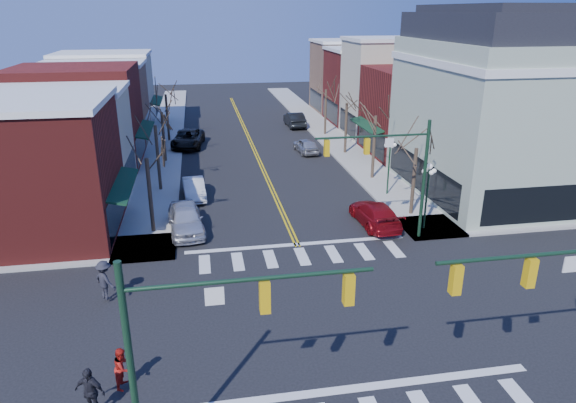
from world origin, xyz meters
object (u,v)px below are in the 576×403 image
pedestrian_dark_a (90,392)px  pedestrian_dark_b (105,280)px  pedestrian_red_b (123,367)px  car_left_near (186,219)px  car_left_mid (194,189)px  car_right_mid (306,145)px  car_right_near (375,214)px  car_right_far (295,120)px  lamppost_corner (428,185)px  victorian_corner (506,103)px  lamppost_midblock (390,157)px  car_left_far (188,139)px

pedestrian_dark_a → pedestrian_dark_b: 7.65m
pedestrian_red_b → car_left_near: bearing=5.0°
car_left_mid → car_right_mid: car_right_mid is taller
car_right_mid → pedestrian_red_b: pedestrian_red_b is taller
car_right_near → car_right_far: (0.46, 30.07, 0.10)m
car_left_mid → car_right_mid: (10.67, 11.04, 0.02)m
car_right_near → pedestrian_red_b: pedestrian_red_b is taller
lamppost_corner → car_left_mid: bearing=148.9°
victorian_corner → lamppost_corner: 10.89m
pedestrian_dark_b → car_right_near: bearing=-111.2°
lamppost_midblock → car_right_near: size_ratio=0.84×
car_right_near → car_left_near: bearing=-7.1°
lamppost_corner → car_left_far: (-14.60, 23.84, -2.12)m
car_left_near → pedestrian_dark_b: bearing=-121.2°
lamppost_corner → car_right_far: 31.57m
lamppost_corner → car_right_near: lamppost_corner is taller
car_left_near → pedestrian_red_b: size_ratio=3.18×
pedestrian_dark_a → pedestrian_dark_b: size_ratio=0.95×
victorian_corner → pedestrian_dark_b: victorian_corner is taller
victorian_corner → car_right_near: 13.36m
car_right_far → pedestrian_dark_a: bearing=69.5°
victorian_corner → car_left_far: 29.60m
pedestrian_red_b → pedestrian_dark_a: (-0.88, -1.26, 0.12)m
pedestrian_red_b → pedestrian_dark_a: 1.54m
car_left_mid → car_right_mid: bearing=41.9°
car_right_mid → car_right_near: bearing=86.7°
pedestrian_red_b → pedestrian_dark_b: (-1.54, 6.37, 0.18)m
victorian_corner → car_right_mid: (-11.70, 13.55, -5.94)m
pedestrian_dark_b → car_right_far: bearing=-68.0°
car_left_far → pedestrian_red_b: pedestrian_red_b is taller
pedestrian_red_b → pedestrian_dark_b: size_ratio=0.82×
victorian_corner → car_left_mid: bearing=173.6°
victorian_corner → car_right_far: bearing=112.6°
car_left_far → car_right_near: car_left_far is taller
lamppost_midblock → car_left_far: bearing=130.1°
car_left_mid → car_left_far: 15.34m
car_left_near → car_right_near: 11.90m
car_left_near → car_left_mid: car_left_near is taller
pedestrian_dark_b → lamppost_midblock: bearing=-101.6°
lamppost_midblock → pedestrian_red_b: (-16.66, -18.17, -2.02)m
lamppost_corner → lamppost_midblock: (0.00, 6.50, 0.00)m
pedestrian_dark_a → car_left_mid: bearing=103.0°
car_left_near → car_right_mid: car_left_near is taller
car_left_far → pedestrian_dark_a: size_ratio=3.30×
car_right_mid → lamppost_midblock: bearing=99.2°
car_left_far → car_right_far: bearing=39.5°
car_left_far → pedestrian_dark_a: (-2.94, -36.76, 0.23)m
victorian_corner → car_left_mid: victorian_corner is taller
car_right_mid → pedestrian_dark_b: bearing=53.8°
car_left_near → car_left_mid: size_ratio=1.20×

